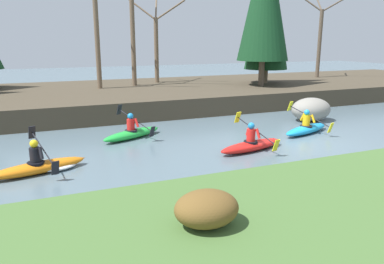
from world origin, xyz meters
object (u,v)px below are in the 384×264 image
(kayaker_lead, at_px, (307,128))
(boulder_midstream, at_px, (311,109))
(kayaker_trailing, at_px, (133,133))
(kayaker_far_back, at_px, (42,166))
(kayaker_middle, at_px, (252,144))

(kayaker_lead, bearing_deg, boulder_midstream, 28.11)
(kayaker_trailing, xyz_separation_m, kayaker_far_back, (-3.35, -2.84, -0.02))
(kayaker_middle, distance_m, kayaker_trailing, 4.72)
(kayaker_lead, xyz_separation_m, kayaker_far_back, (-10.13, -0.84, -0.02))
(kayaker_trailing, bearing_deg, boulder_midstream, -27.04)
(kayaker_lead, xyz_separation_m, kayaker_middle, (-3.37, -1.26, 0.00))
(kayaker_trailing, height_order, kayaker_far_back, same)
(kayaker_trailing, distance_m, kayaker_far_back, 4.39)
(kayaker_middle, bearing_deg, boulder_midstream, 19.70)
(boulder_midstream, bearing_deg, kayaker_middle, -148.19)
(kayaker_far_back, bearing_deg, kayaker_trailing, 24.37)
(kayaker_lead, relative_size, kayaker_far_back, 0.99)
(kayaker_far_back, bearing_deg, kayaker_middle, -19.47)
(kayaker_middle, relative_size, kayaker_trailing, 1.04)
(kayaker_middle, xyz_separation_m, boulder_midstream, (5.19, 3.22, 0.33))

